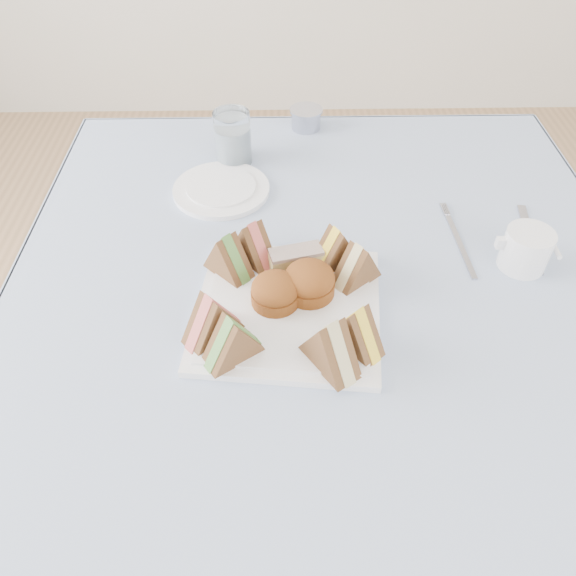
{
  "coord_description": "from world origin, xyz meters",
  "views": [
    {
      "loc": [
        -0.07,
        -0.66,
        1.37
      ],
      "look_at": [
        -0.06,
        -0.09,
        0.8
      ],
      "focal_mm": 35.0,
      "sensor_mm": 36.0,
      "label": 1
    }
  ],
  "objects_px": {
    "table": "(317,401)",
    "creamer_jug": "(526,250)",
    "serving_plate": "(288,309)",
    "water_glass": "(233,138)"
  },
  "relations": [
    {
      "from": "table",
      "to": "creamer_jug",
      "type": "height_order",
      "value": "creamer_jug"
    },
    {
      "from": "serving_plate",
      "to": "creamer_jug",
      "type": "height_order",
      "value": "creamer_jug"
    },
    {
      "from": "serving_plate",
      "to": "water_glass",
      "type": "xyz_separation_m",
      "value": [
        -0.1,
        0.42,
        0.05
      ]
    },
    {
      "from": "table",
      "to": "serving_plate",
      "type": "bearing_deg",
      "value": -124.97
    },
    {
      "from": "serving_plate",
      "to": "creamer_jug",
      "type": "relative_size",
      "value": 3.57
    },
    {
      "from": "serving_plate",
      "to": "water_glass",
      "type": "distance_m",
      "value": 0.43
    },
    {
      "from": "serving_plate",
      "to": "table",
      "type": "bearing_deg",
      "value": 61.49
    },
    {
      "from": "water_glass",
      "to": "creamer_jug",
      "type": "distance_m",
      "value": 0.58
    },
    {
      "from": "table",
      "to": "water_glass",
      "type": "bearing_deg",
      "value": 116.5
    },
    {
      "from": "table",
      "to": "water_glass",
      "type": "distance_m",
      "value": 0.56
    }
  ]
}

